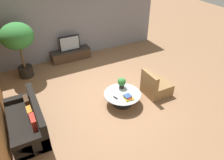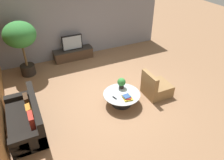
% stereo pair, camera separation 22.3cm
% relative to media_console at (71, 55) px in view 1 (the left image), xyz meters
% --- Properties ---
extents(ground_plane, '(24.00, 24.00, 0.00)m').
position_rel_media_console_xyz_m(ground_plane, '(0.37, -2.94, -0.23)').
color(ground_plane, '#8C6647').
extents(back_wall_stone, '(7.40, 0.12, 3.00)m').
position_rel_media_console_xyz_m(back_wall_stone, '(0.37, 0.32, 1.27)').
color(back_wall_stone, gray).
rests_on(back_wall_stone, ground).
extents(media_console, '(1.62, 0.50, 0.44)m').
position_rel_media_console_xyz_m(media_console, '(0.00, 0.00, 0.00)').
color(media_console, '#473323').
rests_on(media_console, ground).
extents(television, '(0.83, 0.13, 0.61)m').
position_rel_media_console_xyz_m(television, '(0.00, -0.00, 0.51)').
color(television, black).
rests_on(television, media_console).
extents(coffee_table, '(1.13, 1.13, 0.38)m').
position_rel_media_console_xyz_m(coffee_table, '(0.48, -3.50, 0.04)').
color(coffee_table, black).
rests_on(coffee_table, ground).
extents(couch_by_wall, '(0.84, 1.93, 0.84)m').
position_rel_media_console_xyz_m(couch_by_wall, '(-2.29, -3.30, 0.06)').
color(couch_by_wall, black).
rests_on(couch_by_wall, ground).
extents(armchair_wicker, '(0.80, 0.76, 0.86)m').
position_rel_media_console_xyz_m(armchair_wicker, '(1.69, -3.56, 0.04)').
color(armchair_wicker, olive).
rests_on(armchair_wicker, ground).
extents(potted_palm_tall, '(1.11, 1.11, 2.02)m').
position_rel_media_console_xyz_m(potted_palm_tall, '(-1.89, -0.47, 1.23)').
color(potted_palm_tall, black).
rests_on(potted_palm_tall, ground).
extents(potted_plant_tabletop, '(0.26, 0.26, 0.35)m').
position_rel_media_console_xyz_m(potted_plant_tabletop, '(0.61, -3.22, 0.36)').
color(potted_plant_tabletop, black).
rests_on(potted_plant_tabletop, coffee_table).
extents(book_stack, '(0.29, 0.34, 0.09)m').
position_rel_media_console_xyz_m(book_stack, '(0.52, -3.76, 0.19)').
color(book_stack, gold).
rests_on(book_stack, coffee_table).
extents(remote_black, '(0.08, 0.16, 0.02)m').
position_rel_media_console_xyz_m(remote_black, '(0.19, -3.60, 0.17)').
color(remote_black, black).
rests_on(remote_black, coffee_table).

